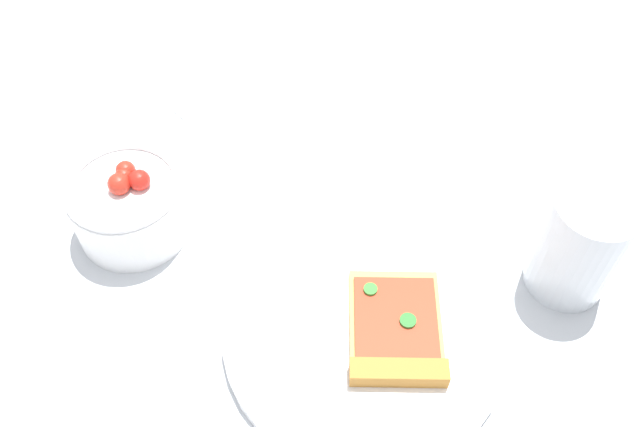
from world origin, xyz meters
The scene contains 6 objects.
ground_plane centered at (0.00, 0.00, 0.00)m, with size 2.40×2.40×0.00m, color silver.
plate centered at (0.00, -0.03, 0.01)m, with size 0.27×0.27×0.01m, color white.
pizza_slice_main centered at (0.00, -0.06, 0.02)m, with size 0.14×0.12×0.02m.
salad_bowl centered at (0.03, 0.24, 0.04)m, with size 0.12×0.12×0.08m.
soda_glass centered at (0.14, -0.19, 0.06)m, with size 0.08×0.08×0.12m.
paper_napkin centered at (0.22, 0.21, 0.00)m, with size 0.12×0.13×0.00m, color white.
Camera 1 is at (-0.30, -0.11, 0.60)m, focal length 39.30 mm.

